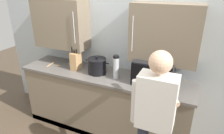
{
  "coord_description": "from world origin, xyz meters",
  "views": [
    {
      "loc": [
        1.14,
        -1.34,
        2.14
      ],
      "look_at": [
        0.15,
        0.86,
        1.1
      ],
      "focal_mm": 31.93,
      "sensor_mm": 36.0,
      "label": 1
    }
  ],
  "objects_px": {
    "knife_block": "(76,61)",
    "thermos_flask": "(116,67)",
    "person_figure": "(154,117)",
    "wooden_spoon": "(54,65)",
    "microwave_oven": "(152,71)",
    "stock_pot": "(97,66)"
  },
  "relations": [
    {
      "from": "wooden_spoon",
      "to": "stock_pot",
      "type": "relative_size",
      "value": 0.58
    },
    {
      "from": "microwave_oven",
      "to": "stock_pot",
      "type": "relative_size",
      "value": 1.36
    },
    {
      "from": "wooden_spoon",
      "to": "person_figure",
      "type": "height_order",
      "value": "person_figure"
    },
    {
      "from": "thermos_flask",
      "to": "person_figure",
      "type": "bearing_deg",
      "value": -44.45
    },
    {
      "from": "stock_pot",
      "to": "knife_block",
      "type": "relative_size",
      "value": 1.04
    },
    {
      "from": "microwave_oven",
      "to": "stock_pot",
      "type": "distance_m",
      "value": 0.77
    },
    {
      "from": "stock_pot",
      "to": "person_figure",
      "type": "height_order",
      "value": "person_figure"
    },
    {
      "from": "wooden_spoon",
      "to": "thermos_flask",
      "type": "relative_size",
      "value": 0.64
    },
    {
      "from": "stock_pot",
      "to": "thermos_flask",
      "type": "bearing_deg",
      "value": -7.72
    },
    {
      "from": "thermos_flask",
      "to": "person_figure",
      "type": "relative_size",
      "value": 0.2
    },
    {
      "from": "stock_pot",
      "to": "person_figure",
      "type": "distance_m",
      "value": 1.2
    },
    {
      "from": "knife_block",
      "to": "thermos_flask",
      "type": "height_order",
      "value": "knife_block"
    },
    {
      "from": "knife_block",
      "to": "thermos_flask",
      "type": "relative_size",
      "value": 1.07
    },
    {
      "from": "knife_block",
      "to": "person_figure",
      "type": "distance_m",
      "value": 1.49
    },
    {
      "from": "wooden_spoon",
      "to": "stock_pot",
      "type": "distance_m",
      "value": 0.74
    },
    {
      "from": "stock_pot",
      "to": "knife_block",
      "type": "bearing_deg",
      "value": -178.28
    },
    {
      "from": "microwave_oven",
      "to": "thermos_flask",
      "type": "distance_m",
      "value": 0.47
    },
    {
      "from": "wooden_spoon",
      "to": "stock_pot",
      "type": "height_order",
      "value": "stock_pot"
    },
    {
      "from": "knife_block",
      "to": "stock_pot",
      "type": "bearing_deg",
      "value": 1.72
    },
    {
      "from": "microwave_oven",
      "to": "wooden_spoon",
      "type": "distance_m",
      "value": 1.51
    },
    {
      "from": "microwave_oven",
      "to": "knife_block",
      "type": "xyz_separation_m",
      "value": [
        -1.11,
        -0.05,
        -0.02
      ]
    },
    {
      "from": "knife_block",
      "to": "thermos_flask",
      "type": "xyz_separation_m",
      "value": [
        0.65,
        -0.03,
        0.03
      ]
    }
  ]
}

